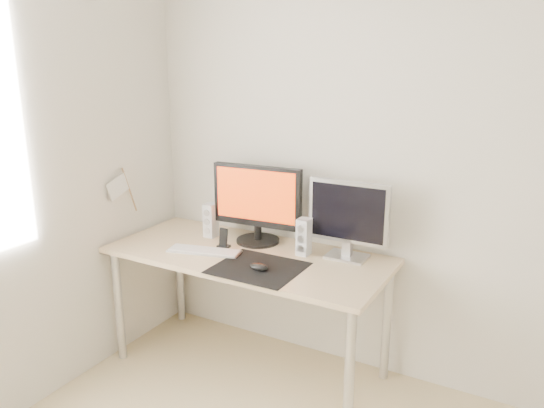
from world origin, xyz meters
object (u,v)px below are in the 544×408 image
at_px(speaker_left, 211,220).
at_px(phone_dock, 224,242).
at_px(speaker_right, 304,237).
at_px(second_monitor, 348,216).
at_px(main_monitor, 257,201).
at_px(desk, 248,266).
at_px(keyboard, 204,251).
at_px(mouse, 259,267).

height_order(speaker_left, phone_dock, speaker_left).
xyz_separation_m(speaker_right, phone_dock, (-0.46, -0.12, -0.07)).
bearing_deg(speaker_left, second_monitor, 4.49).
bearing_deg(speaker_right, main_monitor, 171.40).
distance_m(main_monitor, speaker_left, 0.34).
distance_m(speaker_left, phone_dock, 0.23).
distance_m(speaker_right, phone_dock, 0.48).
bearing_deg(desk, keyboard, -154.28).
relative_size(keyboard, phone_dock, 3.74).
height_order(desk, speaker_right, speaker_right).
distance_m(keyboard, phone_dock, 0.13).
bearing_deg(keyboard, main_monitor, 58.41).
bearing_deg(phone_dock, mouse, -29.42).
bearing_deg(mouse, desk, 134.29).
distance_m(second_monitor, speaker_left, 0.88).
relative_size(speaker_left, keyboard, 0.48).
bearing_deg(phone_dock, speaker_left, 144.82).
height_order(speaker_left, keyboard, speaker_left).
distance_m(second_monitor, speaker_right, 0.28).
height_order(speaker_left, speaker_right, same).
height_order(second_monitor, speaker_left, second_monitor).
bearing_deg(main_monitor, second_monitor, 2.01).
relative_size(desk, second_monitor, 3.55).
height_order(mouse, keyboard, mouse).
bearing_deg(mouse, second_monitor, 49.83).
bearing_deg(keyboard, speaker_left, 117.28).
bearing_deg(speaker_right, desk, -155.08).
height_order(second_monitor, phone_dock, second_monitor).
height_order(desk, keyboard, keyboard).
distance_m(desk, phone_dock, 0.20).
xyz_separation_m(mouse, speaker_left, (-0.53, 0.33, 0.08)).
xyz_separation_m(mouse, desk, (-0.19, 0.19, -0.10)).
bearing_deg(speaker_left, main_monitor, 9.04).
relative_size(second_monitor, speaker_left, 2.14).
xyz_separation_m(second_monitor, phone_dock, (-0.69, -0.19, -0.21)).
bearing_deg(phone_dock, keyboard, -114.99).
bearing_deg(phone_dock, second_monitor, 15.79).
relative_size(desk, speaker_right, 7.62).
bearing_deg(phone_dock, main_monitor, 54.48).
xyz_separation_m(keyboard, phone_dock, (0.05, 0.12, 0.03)).
bearing_deg(main_monitor, mouse, -58.48).
relative_size(main_monitor, phone_dock, 4.73).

